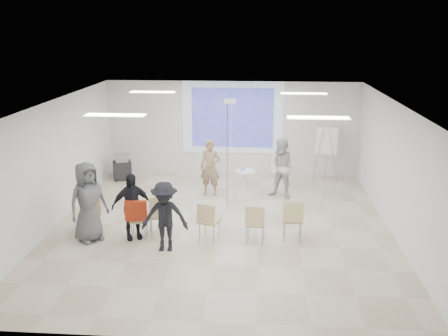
# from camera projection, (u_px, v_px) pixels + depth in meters

# --- Properties ---
(floor) EXTENTS (8.00, 9.00, 0.10)m
(floor) POSITION_uv_depth(u_px,v_px,m) (222.00, 229.00, 12.05)
(floor) COLOR beige
(floor) RESTS_ON ground
(ceiling) EXTENTS (8.00, 9.00, 0.10)m
(ceiling) POSITION_uv_depth(u_px,v_px,m) (221.00, 101.00, 11.19)
(ceiling) COLOR white
(ceiling) RESTS_ON wall_back
(wall_back) EXTENTS (8.00, 0.10, 3.00)m
(wall_back) POSITION_uv_depth(u_px,v_px,m) (233.00, 128.00, 15.98)
(wall_back) COLOR silver
(wall_back) RESTS_ON floor
(wall_left) EXTENTS (0.10, 9.00, 3.00)m
(wall_left) POSITION_uv_depth(u_px,v_px,m) (53.00, 164.00, 11.91)
(wall_left) COLOR silver
(wall_left) RESTS_ON floor
(wall_right) EXTENTS (0.10, 9.00, 3.00)m
(wall_right) POSITION_uv_depth(u_px,v_px,m) (399.00, 171.00, 11.34)
(wall_right) COLOR silver
(wall_right) RESTS_ON floor
(projection_halo) EXTENTS (3.20, 0.01, 2.30)m
(projection_halo) POSITION_uv_depth(u_px,v_px,m) (233.00, 118.00, 15.82)
(projection_halo) COLOR silver
(projection_halo) RESTS_ON wall_back
(projection_image) EXTENTS (2.60, 0.01, 1.90)m
(projection_image) POSITION_uv_depth(u_px,v_px,m) (233.00, 118.00, 15.81)
(projection_image) COLOR #363FB9
(projection_image) RESTS_ON wall_back
(pedestal_table) EXTENTS (0.70, 0.70, 0.73)m
(pedestal_table) POSITION_uv_depth(u_px,v_px,m) (245.00, 181.00, 14.25)
(pedestal_table) COLOR white
(pedestal_table) RESTS_ON floor
(player_left) EXTENTS (0.72, 0.53, 1.83)m
(player_left) POSITION_uv_depth(u_px,v_px,m) (210.00, 164.00, 14.05)
(player_left) COLOR #997A5E
(player_left) RESTS_ON floor
(player_right) EXTENTS (1.15, 1.07, 1.91)m
(player_right) POSITION_uv_depth(u_px,v_px,m) (283.00, 165.00, 13.81)
(player_right) COLOR silver
(player_right) RESTS_ON floor
(controller_left) EXTENTS (0.06, 0.14, 0.04)m
(controller_left) POSITION_uv_depth(u_px,v_px,m) (217.00, 152.00, 14.20)
(controller_left) COLOR white
(controller_left) RESTS_ON player_left
(controller_right) EXTENTS (0.08, 0.11, 0.04)m
(controller_right) POSITION_uv_depth(u_px,v_px,m) (276.00, 151.00, 13.97)
(controller_right) COLOR white
(controller_right) RESTS_ON player_right
(chair_far_left) EXTENTS (0.56, 0.58, 0.89)m
(chair_far_left) POSITION_uv_depth(u_px,v_px,m) (92.00, 210.00, 11.69)
(chair_far_left) COLOR tan
(chair_far_left) RESTS_ON floor
(chair_left_mid) EXTENTS (0.43, 0.45, 0.82)m
(chair_left_mid) POSITION_uv_depth(u_px,v_px,m) (138.00, 218.00, 11.28)
(chair_left_mid) COLOR tan
(chair_left_mid) RESTS_ON floor
(chair_left_inner) EXTENTS (0.59, 0.61, 0.99)m
(chair_left_inner) POSITION_uv_depth(u_px,v_px,m) (159.00, 212.00, 11.35)
(chair_left_inner) COLOR tan
(chair_left_inner) RESTS_ON floor
(chair_center) EXTENTS (0.53, 0.56, 0.90)m
(chair_center) POSITION_uv_depth(u_px,v_px,m) (208.00, 219.00, 11.12)
(chair_center) COLOR tan
(chair_center) RESTS_ON floor
(chair_right_inner) EXTENTS (0.47, 0.50, 0.91)m
(chair_right_inner) POSITION_uv_depth(u_px,v_px,m) (255.00, 221.00, 10.97)
(chair_right_inner) COLOR tan
(chair_right_inner) RESTS_ON floor
(chair_right_far) EXTENTS (0.45, 0.49, 0.96)m
(chair_right_far) POSITION_uv_depth(u_px,v_px,m) (293.00, 217.00, 11.12)
(chair_right_far) COLOR tan
(chair_right_far) RESTS_ON floor
(red_jacket) EXTENTS (0.49, 0.16, 0.46)m
(red_jacket) POSITION_uv_depth(u_px,v_px,m) (136.00, 211.00, 11.08)
(red_jacket) COLOR #A22B13
(red_jacket) RESTS_ON chair_left_mid
(laptop) EXTENTS (0.43, 0.36, 0.03)m
(laptop) POSITION_uv_depth(u_px,v_px,m) (159.00, 213.00, 11.46)
(laptop) COLOR black
(laptop) RESTS_ON chair_left_inner
(audience_left) EXTENTS (1.19, 1.00, 1.77)m
(audience_left) POSITION_uv_depth(u_px,v_px,m) (131.00, 202.00, 11.17)
(audience_left) COLOR black
(audience_left) RESTS_ON floor
(audience_mid) EXTENTS (1.15, 0.65, 1.75)m
(audience_mid) POSITION_uv_depth(u_px,v_px,m) (165.00, 212.00, 10.57)
(audience_mid) COLOR black
(audience_mid) RESTS_ON floor
(audience_outer) EXTENTS (1.16, 1.18, 2.04)m
(audience_outer) POSITION_uv_depth(u_px,v_px,m) (88.00, 197.00, 11.04)
(audience_outer) COLOR #5A5B5F
(audience_outer) RESTS_ON floor
(flipchart_easel) EXTENTS (0.75, 0.59, 1.79)m
(flipchart_easel) POSITION_uv_depth(u_px,v_px,m) (327.00, 140.00, 15.16)
(flipchart_easel) COLOR gray
(flipchart_easel) RESTS_ON floor
(av_cart) EXTENTS (0.67, 0.60, 0.82)m
(av_cart) POSITION_uv_depth(u_px,v_px,m) (122.00, 168.00, 15.62)
(av_cart) COLOR black
(av_cart) RESTS_ON floor
(ceiling_projector) EXTENTS (0.30, 0.25, 3.00)m
(ceiling_projector) POSITION_uv_depth(u_px,v_px,m) (230.00, 106.00, 12.72)
(ceiling_projector) COLOR white
(ceiling_projector) RESTS_ON ceiling
(fluor_panel_nw) EXTENTS (1.20, 0.30, 0.02)m
(fluor_panel_nw) POSITION_uv_depth(u_px,v_px,m) (153.00, 92.00, 13.27)
(fluor_panel_nw) COLOR white
(fluor_panel_nw) RESTS_ON ceiling
(fluor_panel_ne) EXTENTS (1.20, 0.30, 0.02)m
(fluor_panel_ne) POSITION_uv_depth(u_px,v_px,m) (304.00, 94.00, 12.99)
(fluor_panel_ne) COLOR white
(fluor_panel_ne) RESTS_ON ceiling
(fluor_panel_sw) EXTENTS (1.20, 0.30, 0.02)m
(fluor_panel_sw) POSITION_uv_depth(u_px,v_px,m) (115.00, 115.00, 9.92)
(fluor_panel_sw) COLOR white
(fluor_panel_sw) RESTS_ON ceiling
(fluor_panel_se) EXTENTS (1.20, 0.30, 0.02)m
(fluor_panel_se) POSITION_uv_depth(u_px,v_px,m) (318.00, 118.00, 9.64)
(fluor_panel_se) COLOR white
(fluor_panel_se) RESTS_ON ceiling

